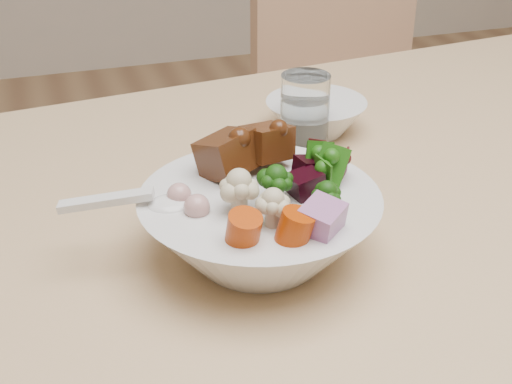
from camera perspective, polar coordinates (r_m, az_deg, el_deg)
dining_table at (r=0.95m, az=18.99°, el=-3.34°), size 1.76×1.11×0.78m
chair_far at (r=1.69m, az=8.54°, el=6.53°), size 0.52×0.52×0.97m
food_bowl at (r=0.70m, az=0.40°, el=-2.34°), size 0.24×0.24×0.13m
soup_spoon at (r=0.68m, az=-8.12°, el=-0.97°), size 0.13×0.06×0.03m
water_glass at (r=0.91m, az=3.90°, el=5.89°), size 0.06×0.06×0.11m
side_bowl at (r=0.98m, az=4.80°, el=6.02°), size 0.14×0.14×0.05m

